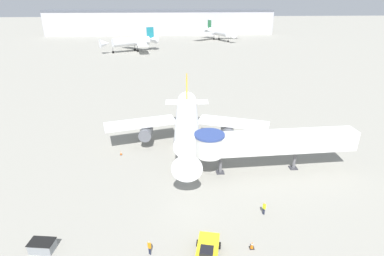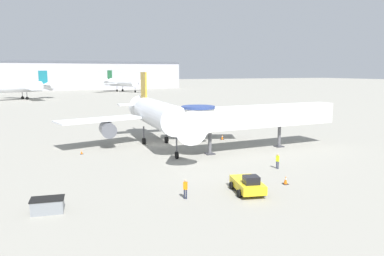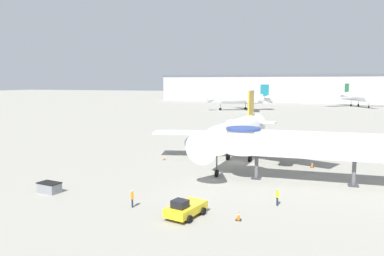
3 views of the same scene
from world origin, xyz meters
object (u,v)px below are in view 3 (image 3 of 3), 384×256
Objects in this scene: background_jet_green_tail at (357,97)px; ground_crew_marshaller at (132,197)px; traffic_cone_starboard_wing at (312,165)px; traffic_cone_port_wing at (164,158)px; traffic_cone_apron_front at (239,216)px; main_airplane at (236,133)px; jet_bridge at (312,145)px; background_jet_teal_tail at (243,99)px; pushback_tug_yellow at (185,208)px; service_container_gray at (49,187)px; ground_crew_wing_walker at (277,196)px.

ground_crew_marshaller is at bearing -123.70° from background_jet_green_tail.
traffic_cone_starboard_wing is 0.03× the size of background_jet_green_tail.
traffic_cone_apron_front reaches higher than traffic_cone_port_wing.
traffic_cone_starboard_wing is 27.12m from ground_crew_marshaller.
main_airplane is 11.11m from traffic_cone_starboard_wing.
jet_bridge is 111.48m from background_jet_teal_tail.
pushback_tug_yellow is 0.17× the size of background_jet_teal_tail.
traffic_cone_starboard_wing is at bearing 80.00° from pushback_tug_yellow.
jet_bridge reaches higher than traffic_cone_apron_front.
traffic_cone_apron_front is at bearing -52.83° from traffic_cone_port_wing.
background_jet_green_tail is (26.69, 161.00, 3.96)m from pushback_tug_yellow.
background_jet_teal_tail is at bearing 91.70° from service_container_gray.
jet_bridge is 21.27m from ground_crew_marshaller.
jet_bridge is 37.17× the size of traffic_cone_port_wing.
service_container_gray is at bearing -140.86° from traffic_cone_starboard_wing.
traffic_cone_port_wing is (4.88, 19.18, -0.26)m from service_container_gray.
jet_bridge is 15.80m from traffic_cone_apron_front.
traffic_cone_starboard_wing is 0.48× the size of ground_crew_marshaller.
background_jet_teal_tail is at bearing 106.47° from traffic_cone_starboard_wing.
traffic_cone_starboard_wing is at bearing -10.47° from background_jet_teal_tail.
ground_crew_marshaller is 0.06× the size of background_jet_green_tail.
background_jet_teal_tail is (-29.42, 107.53, 0.16)m from jet_bridge.
ground_crew_wing_walker is at bearing -119.51° from background_jet_green_tail.
traffic_cone_apron_front is 0.48× the size of ground_crew_marshaller.
main_airplane is 44.93× the size of traffic_cone_port_wing.
traffic_cone_starboard_wing is at bearing 4.99° from traffic_cone_port_wing.
background_jet_teal_tail is at bearing -15.96° from ground_crew_wing_walker.
ground_crew_wing_walker is 0.06× the size of background_jet_green_tail.
traffic_cone_port_wing is at bearing -168.43° from main_airplane.
jet_bridge is at bearing -11.63° from background_jet_teal_tail.
main_airplane is at bearing 8.00° from traffic_cone_port_wing.
traffic_cone_apron_front is (-5.38, -22.35, 0.00)m from traffic_cone_starboard_wing.
ground_crew_marshaller is 122.65m from background_jet_teal_tail.
main_airplane is at bearing -123.47° from background_jet_green_tail.
ground_crew_marshaller is at bearing 179.88° from traffic_cone_apron_front.
background_jet_green_tail is (37.73, 139.77, 4.42)m from traffic_cone_port_wing.
background_jet_green_tail is at bearing 74.89° from traffic_cone_port_wing.
main_airplane is 11.38m from traffic_cone_port_wing.
main_airplane is 6.24× the size of pushback_tug_yellow.
background_jet_green_tail is 60.12m from background_jet_teal_tail.
traffic_cone_port_wing is (-20.94, -1.83, -0.09)m from traffic_cone_starboard_wing.
pushback_tug_yellow is 163.24m from background_jet_green_tail.
main_airplane is 16.69× the size of ground_crew_wing_walker.
pushback_tug_yellow is 9.08m from ground_crew_wing_walker.
ground_crew_wing_walker is (7.67, -17.14, -3.34)m from main_airplane.
pushback_tug_yellow is 0.15× the size of background_jet_green_tail.
jet_bridge is 5.17× the size of pushback_tug_yellow.
jet_bridge reaches higher than ground_crew_marshaller.
traffic_cone_apron_front is at bearing -73.60° from main_airplane.
traffic_cone_apron_front is at bearing -3.75° from service_container_gray.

